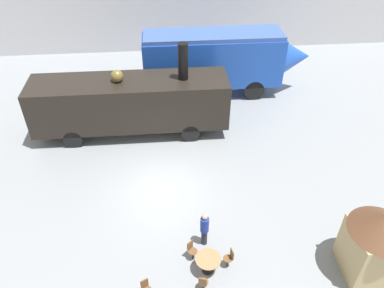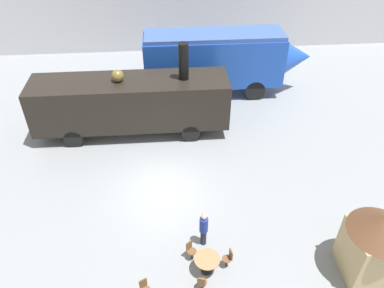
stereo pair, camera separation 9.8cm
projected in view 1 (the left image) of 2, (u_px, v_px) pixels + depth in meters
name	position (u px, v px, depth m)	size (l,w,h in m)	color
ground_plane	(163.00, 185.00, 17.77)	(80.00, 80.00, 0.00)	gray
streamlined_locomotive	(223.00, 58.00, 23.28)	(10.47, 2.41, 4.05)	blue
steam_locomotive	(131.00, 102.00, 20.04)	(10.40, 2.53, 5.13)	black
cafe_table_near	(208.00, 261.00, 13.75)	(0.96, 0.96, 0.74)	black
cafe_chair_0	(192.00, 249.00, 14.28)	(0.40, 0.41, 0.87)	black
cafe_chair_1	(203.00, 283.00, 13.16)	(0.37, 0.39, 0.87)	black
cafe_chair_2	(230.00, 257.00, 14.00)	(0.38, 0.36, 0.87)	black
cafe_chair_3	(146.00, 288.00, 13.00)	(0.39, 0.40, 0.87)	black
visitor_person	(204.00, 228.00, 14.57)	(0.34, 0.34, 1.68)	#262633
ticket_kiosk	(377.00, 241.00, 13.16)	(2.34, 2.34, 3.00)	tan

